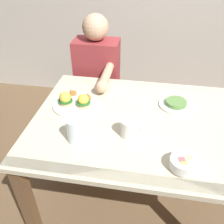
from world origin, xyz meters
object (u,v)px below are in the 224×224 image
at_px(water_glass_near, 74,132).
at_px(coffee_mug, 129,128).
at_px(eggs_benedict_plate, 75,102).
at_px(side_plate, 176,104).
at_px(fork, 115,96).
at_px(fruit_bowl, 183,164).
at_px(dining_table, 139,135).
at_px(diner_person, 97,79).

bearing_deg(water_glass_near, coffee_mug, 17.43).
distance_m(eggs_benedict_plate, side_plate, 0.61).
xyz_separation_m(coffee_mug, fork, (-0.13, 0.36, -0.05)).
height_order(eggs_benedict_plate, coffee_mug, coffee_mug).
bearing_deg(water_glass_near, eggs_benedict_plate, 106.36).
relative_size(eggs_benedict_plate, coffee_mug, 2.43).
bearing_deg(fork, fruit_bowl, -54.50).
relative_size(dining_table, fork, 7.69).
distance_m(eggs_benedict_plate, diner_person, 0.53).
bearing_deg(dining_table, side_plate, 42.09).
bearing_deg(diner_person, fruit_bowl, -57.11).
distance_m(fork, side_plate, 0.38).
bearing_deg(fruit_bowl, side_plate, 91.01).
relative_size(fruit_bowl, side_plate, 0.60).
bearing_deg(eggs_benedict_plate, diner_person, 88.03).
distance_m(dining_table, eggs_benedict_plate, 0.43).
height_order(dining_table, diner_person, diner_person).
xyz_separation_m(fruit_bowl, side_plate, (-0.01, 0.49, -0.02)).
bearing_deg(side_plate, water_glass_near, -142.34).
distance_m(water_glass_near, diner_person, 0.83).
height_order(fork, side_plate, side_plate).
bearing_deg(side_plate, dining_table, -137.91).
xyz_separation_m(eggs_benedict_plate, fruit_bowl, (0.61, -0.39, 0.00)).
bearing_deg(fork, side_plate, -7.64).
distance_m(coffee_mug, fork, 0.39).
bearing_deg(water_glass_near, diner_person, 94.87).
distance_m(water_glass_near, side_plate, 0.65).
relative_size(coffee_mug, side_plate, 0.56).
distance_m(fruit_bowl, water_glass_near, 0.53).
bearing_deg(fork, water_glass_near, -106.68).
distance_m(eggs_benedict_plate, coffee_mug, 0.41).
bearing_deg(diner_person, side_plate, -35.89).
bearing_deg(eggs_benedict_plate, coffee_mug, -31.66).
bearing_deg(fork, dining_table, -52.27).
bearing_deg(dining_table, eggs_benedict_plate, 168.28).
bearing_deg(side_plate, eggs_benedict_plate, -170.77).
height_order(eggs_benedict_plate, water_glass_near, water_glass_near).
height_order(dining_table, coffee_mug, coffee_mug).
relative_size(fruit_bowl, water_glass_near, 0.95).
bearing_deg(eggs_benedict_plate, side_plate, 9.23).
distance_m(side_plate, diner_person, 0.72).
xyz_separation_m(fruit_bowl, diner_person, (-0.59, 0.91, -0.12)).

